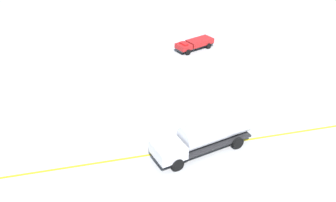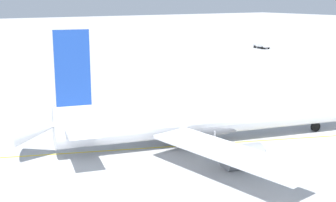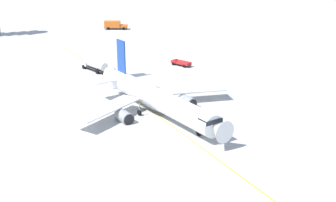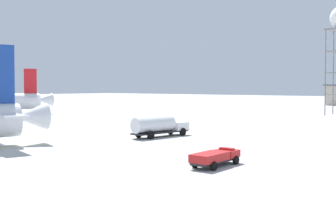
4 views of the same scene
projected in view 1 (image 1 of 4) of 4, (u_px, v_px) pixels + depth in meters
name	position (u px, v px, depth m)	size (l,w,h in m)	color
fuel_tanker_truck	(206.00, 134.00, 32.75)	(3.57, 9.34, 2.87)	#232326
ops_pickup_truck	(195.00, 44.00, 52.51)	(2.32, 5.60, 1.41)	#232326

